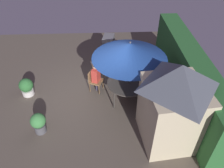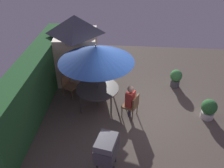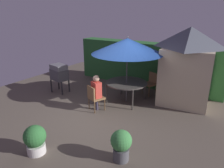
{
  "view_description": "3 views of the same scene",
  "coord_description": "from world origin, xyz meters",
  "px_view_note": "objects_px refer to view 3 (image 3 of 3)",
  "views": [
    {
      "loc": [
        6.37,
        0.43,
        5.84
      ],
      "look_at": [
        0.31,
        0.71,
        0.84
      ],
      "focal_mm": 35.0,
      "sensor_mm": 36.0,
      "label": 1
    },
    {
      "loc": [
        -6.92,
        0.19,
        5.68
      ],
      "look_at": [
        0.24,
        0.79,
        0.9
      ],
      "focal_mm": 38.76,
      "sensor_mm": 36.0,
      "label": 2
    },
    {
      "loc": [
        3.61,
        -5.26,
        3.29
      ],
      "look_at": [
        -0.0,
        0.53,
        0.9
      ],
      "focal_mm": 33.6,
      "sensor_mm": 36.0,
      "label": 3
    }
  ],
  "objects_px": {
    "chair_near_shed": "(94,96)",
    "person_in_red": "(96,89)",
    "potted_plant_by_shed": "(121,144)",
    "bbq_grill": "(59,73)",
    "garden_shed": "(187,66)",
    "potted_plant_by_grill": "(35,139)",
    "chair_far_side": "(151,82)",
    "patio_umbrella": "(127,46)",
    "patio_table": "(126,83)"
  },
  "relations": [
    {
      "from": "chair_near_shed",
      "to": "person_in_red",
      "type": "distance_m",
      "value": 0.28
    },
    {
      "from": "chair_near_shed",
      "to": "potted_plant_by_shed",
      "type": "bearing_deg",
      "value": -40.55
    },
    {
      "from": "bbq_grill",
      "to": "garden_shed",
      "type": "bearing_deg",
      "value": 19.9
    },
    {
      "from": "potted_plant_by_grill",
      "to": "chair_far_side",
      "type": "bearing_deg",
      "value": 80.15
    },
    {
      "from": "potted_plant_by_grill",
      "to": "person_in_red",
      "type": "distance_m",
      "value": 2.74
    },
    {
      "from": "patio_umbrella",
      "to": "chair_far_side",
      "type": "height_order",
      "value": "patio_umbrella"
    },
    {
      "from": "patio_table",
      "to": "patio_umbrella",
      "type": "relative_size",
      "value": 0.6
    },
    {
      "from": "patio_umbrella",
      "to": "chair_near_shed",
      "type": "bearing_deg",
      "value": -113.88
    },
    {
      "from": "potted_plant_by_shed",
      "to": "person_in_red",
      "type": "distance_m",
      "value": 2.76
    },
    {
      "from": "patio_table",
      "to": "person_in_red",
      "type": "height_order",
      "value": "person_in_red"
    },
    {
      "from": "garden_shed",
      "to": "chair_far_side",
      "type": "bearing_deg",
      "value": 174.99
    },
    {
      "from": "garden_shed",
      "to": "potted_plant_by_grill",
      "type": "bearing_deg",
      "value": -114.29
    },
    {
      "from": "patio_umbrella",
      "to": "potted_plant_by_grill",
      "type": "height_order",
      "value": "patio_umbrella"
    },
    {
      "from": "chair_near_shed",
      "to": "potted_plant_by_grill",
      "type": "height_order",
      "value": "chair_near_shed"
    },
    {
      "from": "chair_near_shed",
      "to": "person_in_red",
      "type": "bearing_deg",
      "value": 66.12
    },
    {
      "from": "person_in_red",
      "to": "potted_plant_by_grill",
      "type": "bearing_deg",
      "value": -86.98
    },
    {
      "from": "garden_shed",
      "to": "patio_umbrella",
      "type": "height_order",
      "value": "garden_shed"
    },
    {
      "from": "bbq_grill",
      "to": "person_in_red",
      "type": "relative_size",
      "value": 0.95
    },
    {
      "from": "chair_near_shed",
      "to": "potted_plant_by_shed",
      "type": "distance_m",
      "value": 2.71
    },
    {
      "from": "garden_shed",
      "to": "bbq_grill",
      "type": "xyz_separation_m",
      "value": [
        -4.72,
        -1.71,
        -0.58
      ]
    },
    {
      "from": "chair_far_side",
      "to": "potted_plant_by_shed",
      "type": "bearing_deg",
      "value": -76.78
    },
    {
      "from": "chair_near_shed",
      "to": "garden_shed",
      "type": "bearing_deg",
      "value": 44.11
    },
    {
      "from": "chair_near_shed",
      "to": "potted_plant_by_grill",
      "type": "xyz_separation_m",
      "value": [
        0.18,
        -2.63,
        -0.14
      ]
    },
    {
      "from": "potted_plant_by_shed",
      "to": "chair_near_shed",
      "type": "bearing_deg",
      "value": 139.45
    },
    {
      "from": "potted_plant_by_grill",
      "to": "bbq_grill",
      "type": "bearing_deg",
      "value": 127.04
    },
    {
      "from": "bbq_grill",
      "to": "chair_far_side",
      "type": "relative_size",
      "value": 1.33
    },
    {
      "from": "bbq_grill",
      "to": "chair_near_shed",
      "type": "height_order",
      "value": "bbq_grill"
    },
    {
      "from": "potted_plant_by_shed",
      "to": "potted_plant_by_grill",
      "type": "height_order",
      "value": "potted_plant_by_shed"
    },
    {
      "from": "chair_far_side",
      "to": "potted_plant_by_shed",
      "type": "relative_size",
      "value": 1.17
    },
    {
      "from": "chair_far_side",
      "to": "patio_umbrella",
      "type": "bearing_deg",
      "value": -112.65
    },
    {
      "from": "potted_plant_by_shed",
      "to": "person_in_red",
      "type": "relative_size",
      "value": 0.61
    },
    {
      "from": "patio_table",
      "to": "potted_plant_by_grill",
      "type": "height_order",
      "value": "patio_table"
    },
    {
      "from": "patio_umbrella",
      "to": "chair_far_side",
      "type": "xyz_separation_m",
      "value": [
        0.5,
        1.21,
        -1.6
      ]
    },
    {
      "from": "patio_table",
      "to": "chair_far_side",
      "type": "bearing_deg",
      "value": 67.35
    },
    {
      "from": "potted_plant_by_grill",
      "to": "patio_table",
      "type": "bearing_deg",
      "value": 84.39
    },
    {
      "from": "patio_umbrella",
      "to": "bbq_grill",
      "type": "relative_size",
      "value": 2.14
    },
    {
      "from": "patio_umbrella",
      "to": "garden_shed",
      "type": "bearing_deg",
      "value": 30.22
    },
    {
      "from": "patio_table",
      "to": "chair_far_side",
      "type": "height_order",
      "value": "chair_far_side"
    },
    {
      "from": "bbq_grill",
      "to": "chair_near_shed",
      "type": "xyz_separation_m",
      "value": [
        2.29,
        -0.64,
        -0.33
      ]
    },
    {
      "from": "garden_shed",
      "to": "patio_table",
      "type": "height_order",
      "value": "garden_shed"
    },
    {
      "from": "bbq_grill",
      "to": "potted_plant_by_shed",
      "type": "height_order",
      "value": "bbq_grill"
    },
    {
      "from": "patio_umbrella",
      "to": "potted_plant_by_shed",
      "type": "xyz_separation_m",
      "value": [
        1.5,
        -3.02,
        -1.7
      ]
    },
    {
      "from": "chair_far_side",
      "to": "chair_near_shed",
      "type": "bearing_deg",
      "value": -113.28
    },
    {
      "from": "chair_far_side",
      "to": "person_in_red",
      "type": "xyz_separation_m",
      "value": [
        -1.03,
        -2.39,
        0.26
      ]
    },
    {
      "from": "bbq_grill",
      "to": "potted_plant_by_shed",
      "type": "distance_m",
      "value": 4.99
    },
    {
      "from": "potted_plant_by_shed",
      "to": "patio_umbrella",
      "type": "bearing_deg",
      "value": 116.33
    },
    {
      "from": "chair_far_side",
      "to": "potted_plant_by_shed",
      "type": "distance_m",
      "value": 4.35
    },
    {
      "from": "patio_umbrella",
      "to": "bbq_grill",
      "type": "distance_m",
      "value": 3.18
    },
    {
      "from": "patio_table",
      "to": "bbq_grill",
      "type": "relative_size",
      "value": 1.28
    },
    {
      "from": "patio_table",
      "to": "chair_far_side",
      "type": "xyz_separation_m",
      "value": [
        0.5,
        1.21,
        -0.2
      ]
    }
  ]
}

